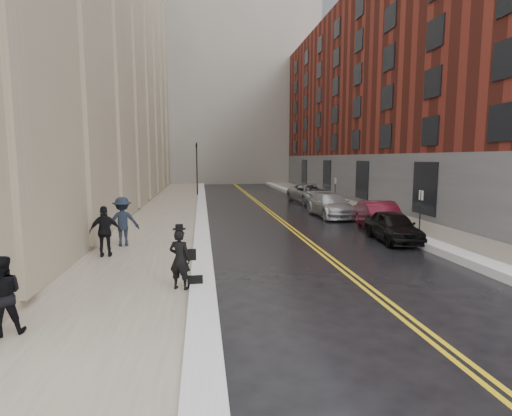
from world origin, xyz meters
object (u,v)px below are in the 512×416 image
object	(u,v)px
pedestrian_a	(2,296)
car_silver_near	(331,205)
car_silver_far	(311,194)
pedestrian_c	(105,231)
car_maroon	(380,216)
pedestrian_b	(123,222)
car_black	(393,226)
pedestrian_main	(180,259)

from	to	relation	value
pedestrian_a	car_silver_near	bearing A→B (deg)	-148.63
car_silver_far	pedestrian_c	size ratio (longest dim) A/B	3.08
car_maroon	car_silver_far	bearing A→B (deg)	97.65
pedestrian_b	pedestrian_c	bearing A→B (deg)	69.07
car_black	pedestrian_a	size ratio (longest dim) A/B	2.44
car_silver_near	pedestrian_b	xyz separation A→B (m)	(-11.35, -7.77, 0.41)
car_black	pedestrian_c	distance (m)	12.11
car_silver_far	pedestrian_main	xyz separation A→B (m)	(-9.60, -21.22, 0.19)
car_black	car_maroon	size ratio (longest dim) A/B	0.87
car_silver_far	car_black	bearing A→B (deg)	-97.95
car_silver_far	car_maroon	bearing A→B (deg)	-96.08
pedestrian_a	car_silver_far	bearing A→B (deg)	-140.24
car_maroon	car_silver_far	world-z (taller)	car_silver_far
car_silver_far	pedestrian_c	world-z (taller)	pedestrian_c
car_black	car_silver_far	xyz separation A→B (m)	(0.50, 15.33, 0.12)
car_silver_near	car_maroon	bearing A→B (deg)	-82.67
car_silver_far	pedestrian_a	distance (m)	26.96
car_silver_near	pedestrian_b	world-z (taller)	pedestrian_b
car_maroon	pedestrian_b	xyz separation A→B (m)	(-12.19, -2.50, 0.40)
car_maroon	pedestrian_a	bearing A→B (deg)	-132.77
car_silver_far	pedestrian_main	bearing A→B (deg)	-120.42
pedestrian_main	car_silver_far	bearing A→B (deg)	-92.50
car_silver_far	pedestrian_a	world-z (taller)	pedestrian_a
car_silver_far	pedestrian_a	xyz separation A→B (m)	(-13.00, -23.62, 0.17)
car_silver_near	pedestrian_c	bearing A→B (deg)	-142.29
car_black	pedestrian_b	bearing A→B (deg)	-174.96
car_silver_near	pedestrian_main	world-z (taller)	pedestrian_main
car_black	pedestrian_b	size ratio (longest dim) A/B	1.98
car_black	pedestrian_a	world-z (taller)	pedestrian_a
pedestrian_b	car_silver_near	bearing A→B (deg)	-157.67
pedestrian_a	pedestrian_b	xyz separation A→B (m)	(0.81, 8.24, 0.19)
car_silver_near	car_silver_far	world-z (taller)	car_silver_far
pedestrian_a	pedestrian_c	world-z (taller)	pedestrian_c
car_silver_near	car_silver_far	distance (m)	7.65
pedestrian_main	car_black	bearing A→B (deg)	-125.27
pedestrian_main	pedestrian_c	world-z (taller)	pedestrian_c
car_black	car_silver_near	world-z (taller)	car_silver_near
car_silver_far	pedestrian_b	size ratio (longest dim) A/B	2.85
car_maroon	pedestrian_b	size ratio (longest dim) A/B	2.28
car_maroon	pedestrian_c	world-z (taller)	pedestrian_c
pedestrian_c	pedestrian_a	bearing A→B (deg)	78.21
pedestrian_b	pedestrian_c	size ratio (longest dim) A/B	1.08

